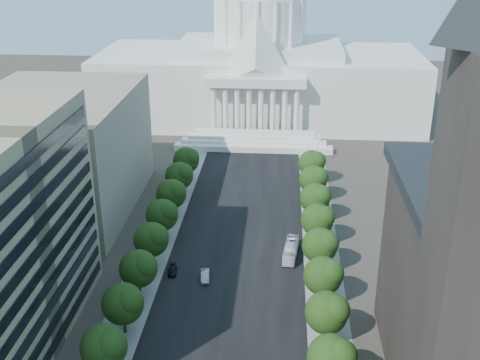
# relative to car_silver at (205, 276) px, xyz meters

# --- Properties ---
(road_asphalt) EXTENTS (30.00, 260.00, 0.01)m
(road_asphalt) POSITION_rel_car_silver_xyz_m (5.80, 23.16, -0.82)
(road_asphalt) COLOR black
(road_asphalt) RESTS_ON ground
(sidewalk_left) EXTENTS (8.00, 260.00, 0.02)m
(sidewalk_left) POSITION_rel_car_silver_xyz_m (-13.20, 23.16, -0.82)
(sidewalk_left) COLOR gray
(sidewalk_left) RESTS_ON ground
(sidewalk_right) EXTENTS (8.00, 260.00, 0.02)m
(sidewalk_right) POSITION_rel_car_silver_xyz_m (24.80, 23.16, -0.82)
(sidewalk_right) COLOR gray
(sidewalk_right) RESTS_ON ground
(capitol) EXTENTS (120.00, 56.00, 73.00)m
(capitol) POSITION_rel_car_silver_xyz_m (5.80, 118.05, 19.19)
(capitol) COLOR white
(capitol) RESTS_ON ground
(office_block_left_far) EXTENTS (38.00, 52.00, 30.00)m
(office_block_left_far) POSITION_rel_car_silver_xyz_m (-42.20, 33.16, 14.18)
(office_block_left_far) COLOR gray
(office_block_left_far) RESTS_ON ground
(tree_l_c) EXTENTS (7.79, 7.60, 9.97)m
(tree_l_c) POSITION_rel_car_silver_xyz_m (-11.86, -31.03, 5.63)
(tree_l_c) COLOR #33261C
(tree_l_c) RESTS_ON ground
(tree_l_d) EXTENTS (7.79, 7.60, 9.97)m
(tree_l_d) POSITION_rel_car_silver_xyz_m (-11.86, -19.03, 5.63)
(tree_l_d) COLOR #33261C
(tree_l_d) RESTS_ON ground
(tree_l_e) EXTENTS (7.79, 7.60, 9.97)m
(tree_l_e) POSITION_rel_car_silver_xyz_m (-11.86, -7.03, 5.63)
(tree_l_e) COLOR #33261C
(tree_l_e) RESTS_ON ground
(tree_l_f) EXTENTS (7.79, 7.60, 9.97)m
(tree_l_f) POSITION_rel_car_silver_xyz_m (-11.86, 4.97, 5.63)
(tree_l_f) COLOR #33261C
(tree_l_f) RESTS_ON ground
(tree_l_g) EXTENTS (7.79, 7.60, 9.97)m
(tree_l_g) POSITION_rel_car_silver_xyz_m (-11.86, 16.97, 5.63)
(tree_l_g) COLOR #33261C
(tree_l_g) RESTS_ON ground
(tree_l_h) EXTENTS (7.79, 7.60, 9.97)m
(tree_l_h) POSITION_rel_car_silver_xyz_m (-11.86, 28.97, 5.63)
(tree_l_h) COLOR #33261C
(tree_l_h) RESTS_ON ground
(tree_l_i) EXTENTS (7.79, 7.60, 9.97)m
(tree_l_i) POSITION_rel_car_silver_xyz_m (-11.86, 40.97, 5.63)
(tree_l_i) COLOR #33261C
(tree_l_i) RESTS_ON ground
(tree_l_j) EXTENTS (7.79, 7.60, 9.97)m
(tree_l_j) POSITION_rel_car_silver_xyz_m (-11.86, 52.97, 5.63)
(tree_l_j) COLOR #33261C
(tree_l_j) RESTS_ON ground
(tree_r_c) EXTENTS (7.79, 7.60, 9.97)m
(tree_r_c) POSITION_rel_car_silver_xyz_m (24.14, -31.03, 5.63)
(tree_r_c) COLOR #33261C
(tree_r_c) RESTS_ON ground
(tree_r_d) EXTENTS (7.79, 7.60, 9.97)m
(tree_r_d) POSITION_rel_car_silver_xyz_m (24.14, -19.03, 5.63)
(tree_r_d) COLOR #33261C
(tree_r_d) RESTS_ON ground
(tree_r_e) EXTENTS (7.79, 7.60, 9.97)m
(tree_r_e) POSITION_rel_car_silver_xyz_m (24.14, -7.03, 5.63)
(tree_r_e) COLOR #33261C
(tree_r_e) RESTS_ON ground
(tree_r_f) EXTENTS (7.79, 7.60, 9.97)m
(tree_r_f) POSITION_rel_car_silver_xyz_m (24.14, 4.97, 5.63)
(tree_r_f) COLOR #33261C
(tree_r_f) RESTS_ON ground
(tree_r_g) EXTENTS (7.79, 7.60, 9.97)m
(tree_r_g) POSITION_rel_car_silver_xyz_m (24.14, 16.97, 5.63)
(tree_r_g) COLOR #33261C
(tree_r_g) RESTS_ON ground
(tree_r_h) EXTENTS (7.79, 7.60, 9.97)m
(tree_r_h) POSITION_rel_car_silver_xyz_m (24.14, 28.97, 5.63)
(tree_r_h) COLOR #33261C
(tree_r_h) RESTS_ON ground
(tree_r_i) EXTENTS (7.79, 7.60, 9.97)m
(tree_r_i) POSITION_rel_car_silver_xyz_m (24.14, 40.97, 5.63)
(tree_r_i) COLOR #33261C
(tree_r_i) RESTS_ON ground
(tree_r_j) EXTENTS (7.79, 7.60, 9.97)m
(tree_r_j) POSITION_rel_car_silver_xyz_m (24.14, 52.97, 5.63)
(tree_r_j) COLOR #33261C
(tree_r_j) RESTS_ON ground
(streetlight_c) EXTENTS (2.61, 0.44, 9.00)m
(streetlight_c) POSITION_rel_car_silver_xyz_m (25.70, -6.84, 5.00)
(streetlight_c) COLOR gray
(streetlight_c) RESTS_ON ground
(streetlight_d) EXTENTS (2.61, 0.44, 9.00)m
(streetlight_d) POSITION_rel_car_silver_xyz_m (25.70, 18.16, 5.00)
(streetlight_d) COLOR gray
(streetlight_d) RESTS_ON ground
(streetlight_e) EXTENTS (2.61, 0.44, 9.00)m
(streetlight_e) POSITION_rel_car_silver_xyz_m (25.70, 43.16, 5.00)
(streetlight_e) COLOR gray
(streetlight_e) RESTS_ON ground
(streetlight_f) EXTENTS (2.61, 0.44, 9.00)m
(streetlight_f) POSITION_rel_car_silver_xyz_m (25.70, 68.16, 5.00)
(streetlight_f) COLOR gray
(streetlight_f) RESTS_ON ground
(car_silver) EXTENTS (2.37, 5.17, 1.64)m
(car_silver) POSITION_rel_car_silver_xyz_m (0.00, 0.00, 0.00)
(car_silver) COLOR #9A9DA1
(car_silver) RESTS_ON ground
(car_dark_b) EXTENTS (2.34, 4.64, 1.29)m
(car_dark_b) POSITION_rel_car_silver_xyz_m (-7.22, 1.95, -0.18)
(car_dark_b) COLOR black
(car_dark_b) RESTS_ON ground
(city_bus) EXTENTS (3.80, 11.23, 3.07)m
(city_bus) POSITION_rel_car_silver_xyz_m (17.90, 11.02, 0.71)
(city_bus) COLOR white
(city_bus) RESTS_ON ground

